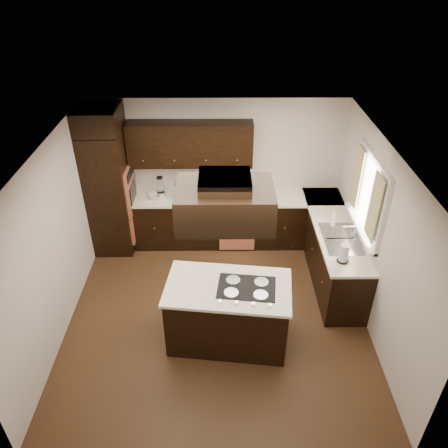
{
  "coord_description": "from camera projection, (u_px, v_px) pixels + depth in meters",
  "views": [
    {
      "loc": [
        0.06,
        -4.61,
        4.57
      ],
      "look_at": [
        0.1,
        0.6,
        1.15
      ],
      "focal_mm": 35.0,
      "sensor_mm": 36.0,
      "label": 1
    }
  ],
  "objects": [
    {
      "name": "floor",
      "position": [
        217.0,
        313.0,
        6.36
      ],
      "size": [
        4.2,
        4.2,
        0.02
      ],
      "primitive_type": "cube",
      "color": "brown",
      "rests_on": "ground"
    },
    {
      "name": "range_hood",
      "position": [
        225.0,
        204.0,
        4.71
      ],
      "size": [
        1.05,
        0.72,
        0.42
      ],
      "primitive_type": "cube",
      "color": "black",
      "rests_on": "ceiling"
    },
    {
      "name": "oven_column",
      "position": [
        110.0,
        192.0,
        7.19
      ],
      "size": [
        0.65,
        0.75,
        2.12
      ],
      "primitive_type": "cube",
      "color": "black",
      "rests_on": "floor"
    },
    {
      "name": "wall_right",
      "position": [
        378.0,
        242.0,
        5.69
      ],
      "size": [
        0.02,
        4.2,
        2.5
      ],
      "primitive_type": "cube",
      "color": "beige",
      "rests_on": "ground"
    },
    {
      "name": "blender_pitcher",
      "position": [
        160.0,
        185.0,
        7.21
      ],
      "size": [
        0.13,
        0.13,
        0.26
      ],
      "primitive_type": "cone",
      "color": "silver",
      "rests_on": "blender_base"
    },
    {
      "name": "curtain_right",
      "position": [
        357.0,
        177.0,
        6.25
      ],
      "size": [
        0.02,
        0.34,
        0.9
      ],
      "primitive_type": "cube",
      "color": "beige",
      "rests_on": "wall_right"
    },
    {
      "name": "upper_cabinets",
      "position": [
        190.0,
        144.0,
        6.98
      ],
      "size": [
        2.0,
        0.34,
        0.72
      ],
      "primitive_type": "cube",
      "color": "black",
      "rests_on": "wall_back"
    },
    {
      "name": "base_cabinets_right",
      "position": [
        331.0,
        251.0,
        6.88
      ],
      "size": [
        0.6,
        2.4,
        0.88
      ],
      "primitive_type": "cube",
      "color": "black",
      "rests_on": "floor"
    },
    {
      "name": "countertop_back",
      "position": [
        220.0,
        198.0,
        7.36
      ],
      "size": [
        2.93,
        0.63,
        0.04
      ],
      "primitive_type": "cube",
      "color": "white",
      "rests_on": "base_cabinets_back"
    },
    {
      "name": "island",
      "position": [
        228.0,
        314.0,
        5.72
      ],
      "size": [
        1.61,
        1.0,
        0.88
      ],
      "primitive_type": "cube",
      "rotation": [
        0.0,
        0.0,
        -0.12
      ],
      "color": "black",
      "rests_on": "floor"
    },
    {
      "name": "window_frame",
      "position": [
        369.0,
        195.0,
        5.93
      ],
      "size": [
        0.06,
        1.32,
        1.12
      ],
      "primitive_type": "cube",
      "color": "silver",
      "rests_on": "wall_right"
    },
    {
      "name": "curtain_left",
      "position": [
        374.0,
        208.0,
        5.55
      ],
      "size": [
        0.02,
        0.34,
        0.9
      ],
      "primitive_type": "cube",
      "color": "beige",
      "rests_on": "wall_right"
    },
    {
      "name": "hood_duct",
      "position": [
        225.0,
        182.0,
        4.56
      ],
      "size": [
        0.55,
        0.5,
        0.13
      ],
      "primitive_type": "cube",
      "color": "black",
      "rests_on": "ceiling"
    },
    {
      "name": "countertop_right",
      "position": [
        335.0,
        226.0,
        6.63
      ],
      "size": [
        0.63,
        2.4,
        0.04
      ],
      "primitive_type": "cube",
      "color": "white",
      "rests_on": "base_cabinets_right"
    },
    {
      "name": "wall_front",
      "position": [
        215.0,
        380.0,
        3.91
      ],
      "size": [
        4.2,
        0.02,
        2.5
      ],
      "primitive_type": "cube",
      "color": "beige",
      "rests_on": "ground"
    },
    {
      "name": "sink_rim",
      "position": [
        341.0,
        238.0,
        6.32
      ],
      "size": [
        0.52,
        0.84,
        0.01
      ],
      "primitive_type": "cube",
      "color": "silver",
      "rests_on": "countertop_right"
    },
    {
      "name": "window_pane",
      "position": [
        371.0,
        195.0,
        5.93
      ],
      "size": [
        0.0,
        1.2,
        1.0
      ],
      "primitive_type": "cube",
      "color": "white",
      "rests_on": "wall_right"
    },
    {
      "name": "wall_back",
      "position": [
        218.0,
        171.0,
        7.44
      ],
      "size": [
        4.2,
        0.02,
        2.5
      ],
      "primitive_type": "cube",
      "color": "beige",
      "rests_on": "ground"
    },
    {
      "name": "mixing_bowl",
      "position": [
        155.0,
        196.0,
        7.32
      ],
      "size": [
        0.26,
        0.26,
        0.06
      ],
      "primitive_type": "imported",
      "rotation": [
        0.0,
        0.0,
        0.13
      ],
      "color": "silver",
      "rests_on": "countertop_back"
    },
    {
      "name": "cooktop",
      "position": [
        247.0,
        287.0,
        5.43
      ],
      "size": [
        0.77,
        0.56,
        0.01
      ],
      "primitive_type": "cube",
      "rotation": [
        0.0,
        0.0,
        -0.12
      ],
      "color": "black",
      "rests_on": "island_top"
    },
    {
      "name": "wall_left",
      "position": [
        54.0,
        244.0,
        5.66
      ],
      "size": [
        0.02,
        4.2,
        2.5
      ],
      "primitive_type": "cube",
      "color": "beige",
      "rests_on": "ground"
    },
    {
      "name": "ceiling",
      "position": [
        216.0,
        153.0,
        4.98
      ],
      "size": [
        4.2,
        4.2,
        0.02
      ],
      "primitive_type": "cube",
      "color": "white",
      "rests_on": "ground"
    },
    {
      "name": "soap_bottle",
      "position": [
        334.0,
        215.0,
        6.71
      ],
      "size": [
        0.09,
        0.09,
        0.17
      ],
      "primitive_type": "imported",
      "rotation": [
        0.0,
        0.0,
        0.17
      ],
      "color": "silver",
      "rests_on": "countertop_right"
    },
    {
      "name": "paper_towel",
      "position": [
        344.0,
        253.0,
        5.81
      ],
      "size": [
        0.14,
        0.14,
        0.27
      ],
      "primitive_type": "cylinder",
      "rotation": [
        0.0,
        0.0,
        -0.12
      ],
      "color": "silver",
      "rests_on": "countertop_right"
    },
    {
      "name": "blender_base",
      "position": [
        161.0,
        195.0,
        7.31
      ],
      "size": [
        0.15,
        0.15,
        0.1
      ],
      "primitive_type": "cylinder",
      "color": "silver",
      "rests_on": "countertop_back"
    },
    {
      "name": "spice_rack",
      "position": [
        187.0,
        191.0,
        7.19
      ],
      "size": [
        0.38,
        0.11,
        0.31
      ],
      "primitive_type": "cube",
      "rotation": [
        0.0,
        0.0,
        -0.04
      ],
      "color": "black",
      "rests_on": "countertop_back"
    },
    {
      "name": "wall_oven_face",
      "position": [
        131.0,
        189.0,
        7.16
      ],
      "size": [
        0.05,
        0.62,
        0.78
      ],
      "primitive_type": "cube",
      "color": "#D66E51",
      "rests_on": "oven_column"
    },
    {
      "name": "island_top",
      "position": [
        228.0,
        288.0,
        5.47
      ],
      "size": [
        1.67,
        1.06,
        0.04
      ],
      "primitive_type": "cube",
      "rotation": [
        0.0,
        0.0,
        -0.12
      ],
      "color": "white",
      "rests_on": "island"
    },
    {
      "name": "base_cabinets_back",
      "position": [
        220.0,
        220.0,
        7.62
      ],
      "size": [
        2.93,
        0.6,
        0.88
      ],
      "primitive_type": "cube",
      "color": "black",
      "rests_on": "floor"
    },
    {
      "name": "dishwasher_front",
      "position": [
        237.0,
        232.0,
        7.4
      ],
      "size": [
        0.6,
        0.05,
        0.72
      ],
      "primitive_type": "cube",
      "color": "#D66E51",
      "rests_on": "floor"
    }
  ]
}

